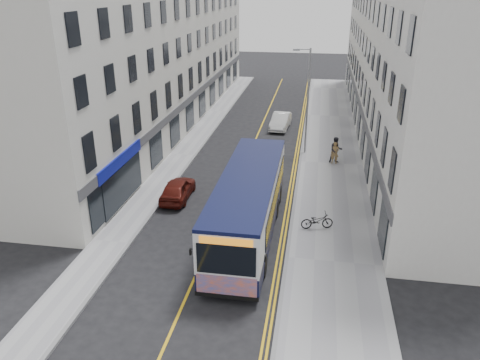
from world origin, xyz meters
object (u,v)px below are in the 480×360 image
(streetlamp, at_px, (307,98))
(city_bus, at_px, (248,203))
(pedestrian_far, at_px, (336,150))
(car_white, at_px, (281,121))
(pedestrian_near, at_px, (335,153))
(car_maroon, at_px, (178,189))
(bicycle, at_px, (317,221))

(streetlamp, height_order, city_bus, streetlamp)
(streetlamp, bearing_deg, pedestrian_far, -37.92)
(streetlamp, distance_m, car_white, 7.86)
(pedestrian_near, distance_m, car_maroon, 12.15)
(city_bus, height_order, car_white, city_bus)
(city_bus, xyz_separation_m, pedestrian_near, (4.66, 11.19, -0.95))
(city_bus, height_order, pedestrian_far, city_bus)
(pedestrian_far, height_order, car_white, pedestrian_far)
(city_bus, bearing_deg, bicycle, 17.47)
(bicycle, height_order, pedestrian_near, pedestrian_near)
(city_bus, bearing_deg, pedestrian_near, 67.40)
(bicycle, distance_m, pedestrian_far, 10.34)
(pedestrian_near, bearing_deg, car_white, 126.24)
(city_bus, relative_size, pedestrian_far, 6.16)
(car_white, bearing_deg, bicycle, -74.51)
(pedestrian_far, distance_m, car_white, 9.61)
(bicycle, bearing_deg, pedestrian_near, -20.92)
(car_maroon, bearing_deg, car_white, -107.98)
(bicycle, height_order, car_white, car_white)
(pedestrian_near, bearing_deg, streetlamp, 146.19)
(bicycle, bearing_deg, car_white, -3.86)
(streetlamp, bearing_deg, pedestrian_near, -41.42)
(bicycle, distance_m, car_maroon, 8.89)
(streetlamp, distance_m, city_bus, 13.66)
(bicycle, relative_size, pedestrian_far, 0.91)
(streetlamp, xyz_separation_m, car_maroon, (-7.30, -9.47, -3.73))
(pedestrian_near, relative_size, car_white, 0.39)
(bicycle, bearing_deg, city_bus, 92.77)
(streetlamp, distance_m, pedestrian_near, 4.62)
(bicycle, height_order, pedestrian_far, pedestrian_far)
(streetlamp, xyz_separation_m, city_bus, (-2.37, -13.22, -2.51))
(pedestrian_near, bearing_deg, city_bus, -104.99)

